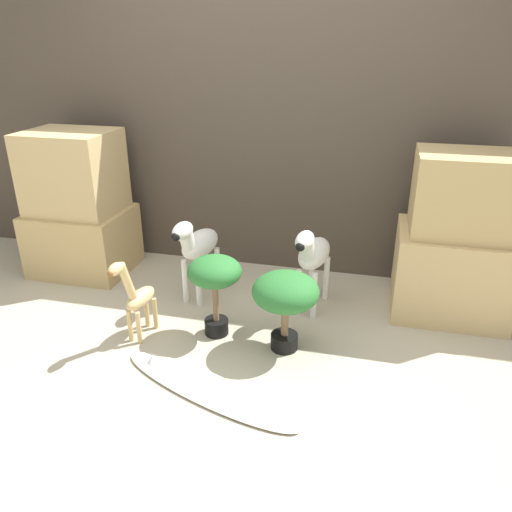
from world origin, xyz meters
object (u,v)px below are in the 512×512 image
object	(u,v)px
zebra_right	(312,255)
zebra_left	(197,245)
surfboard	(205,387)
potted_palm_back	(215,277)
potted_palm_front	(285,295)
giraffe_figurine	(137,297)

from	to	relation	value
zebra_right	zebra_left	world-z (taller)	same
zebra_left	surfboard	world-z (taller)	zebra_left
potted_palm_back	potted_palm_front	bearing A→B (deg)	-7.34
giraffe_figurine	surfboard	distance (m)	0.72
giraffe_figurine	potted_palm_back	xyz separation A→B (m)	(0.44, 0.16, 0.10)
zebra_left	potted_palm_back	bearing A→B (deg)	-57.80
giraffe_figurine	potted_palm_back	distance (m)	0.48
giraffe_figurine	surfboard	xyz separation A→B (m)	(0.55, -0.38, -0.27)
zebra_left	potted_palm_front	bearing A→B (deg)	-34.17
zebra_right	giraffe_figurine	distance (m)	1.15
potted_palm_front	potted_palm_back	size ratio (longest dim) A/B	0.94
zebra_right	surfboard	world-z (taller)	zebra_right
potted_palm_back	surfboard	world-z (taller)	potted_palm_back
potted_palm_back	zebra_left	bearing A→B (deg)	122.20
zebra_left	potted_palm_front	distance (m)	0.86
potted_palm_front	zebra_right	bearing A→B (deg)	81.07
potted_palm_front	surfboard	xyz separation A→B (m)	(-0.33, -0.48, -0.34)
zebra_right	zebra_left	bearing A→B (deg)	-178.04
potted_palm_front	potted_palm_back	xyz separation A→B (m)	(-0.44, 0.06, 0.03)
potted_palm_front	surfboard	world-z (taller)	potted_palm_front
zebra_right	zebra_left	size ratio (longest dim) A/B	1.00
giraffe_figurine	potted_palm_front	size ratio (longest dim) A/B	1.17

